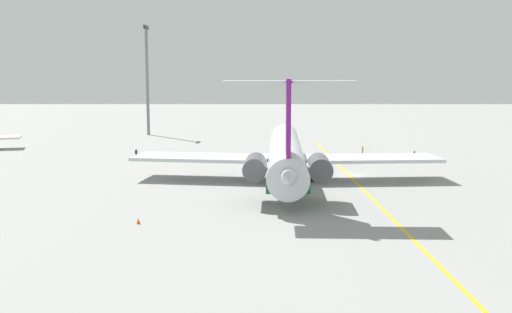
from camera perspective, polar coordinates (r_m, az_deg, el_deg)
The scene contains 9 objects.
ground at distance 85.66m, azimuth 9.23°, elevation -1.77°, with size 398.95×398.95×0.00m, color gray.
main_jetliner at distance 78.79m, azimuth 2.87°, elevation 0.24°, with size 47.22×41.97×13.76m.
ground_crew_near_nose at distance 102.73m, azimuth -11.40°, elevation 0.39°, with size 0.27×0.43×1.70m.
ground_crew_near_tail at distance 101.41m, azimuth 14.91°, elevation 0.22°, with size 0.42×0.29×1.80m.
ground_crew_portside at distance 106.02m, azimuth 10.17°, elevation 0.68°, with size 0.46×0.29×1.79m.
safety_cone_nose at distance 107.13m, azimuth -8.58°, elevation 0.33°, with size 0.40×0.40×0.55m, color #EA590F.
safety_cone_wingtip at distance 58.47m, azimuth -11.20°, elevation -6.08°, with size 0.40×0.40×0.55m, color #EA590F.
taxiway_centreline at distance 81.66m, azimuth 9.34°, elevation -2.24°, with size 92.03×0.36×0.01m, color gold.
light_mast at distance 141.97m, azimuth -10.38°, elevation 7.63°, with size 4.00×0.70×25.30m.
Camera 1 is at (-83.35, 13.69, 14.28)m, focal length 41.79 mm.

